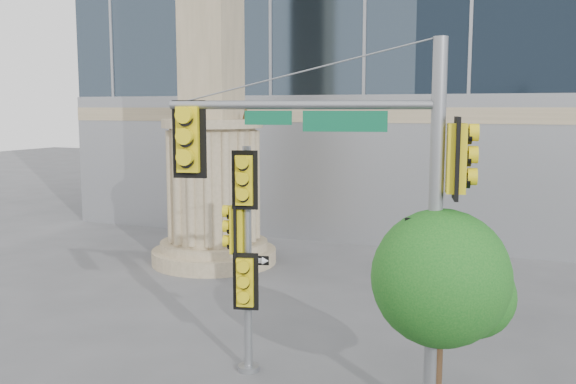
% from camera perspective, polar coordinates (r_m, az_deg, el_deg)
% --- Properties ---
extents(monument, '(4.40, 4.40, 16.60)m').
position_cam_1_polar(monument, '(22.53, -6.76, 7.52)').
color(monument, '#998968').
rests_on(monument, ground).
extents(main_signal_pole, '(5.09, 1.55, 6.64)m').
position_cam_1_polar(main_signal_pole, '(11.06, 6.83, 0.33)').
color(main_signal_pole, slate).
rests_on(main_signal_pole, ground).
extents(secondary_signal_pole, '(0.87, 0.63, 4.72)m').
position_cam_1_polar(secondary_signal_pole, '(13.10, -3.94, -4.48)').
color(secondary_signal_pole, slate).
rests_on(secondary_signal_pole, ground).
extents(street_tree, '(2.43, 2.38, 3.79)m').
position_cam_1_polar(street_tree, '(11.39, 13.64, -7.94)').
color(street_tree, '#998968').
rests_on(street_tree, ground).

